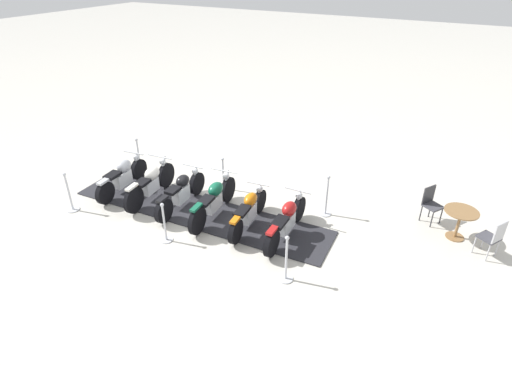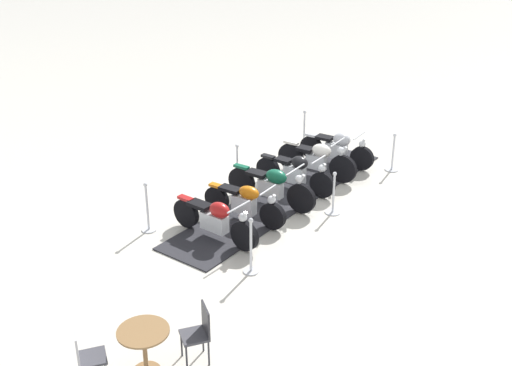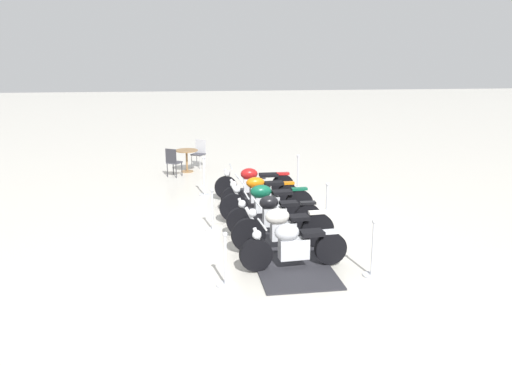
# 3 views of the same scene
# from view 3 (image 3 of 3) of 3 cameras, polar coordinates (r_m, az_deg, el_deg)

# --- Properties ---
(ground_plane) EXTENTS (80.00, 80.00, 0.00)m
(ground_plane) POSITION_cam_3_polar(r_m,az_deg,el_deg) (12.97, 1.52, -4.63)
(ground_plane) COLOR beige
(display_platform) EXTENTS (7.27, 1.77, 0.03)m
(display_platform) POSITION_cam_3_polar(r_m,az_deg,el_deg) (12.96, 1.52, -4.56)
(display_platform) COLOR #28282D
(display_platform) RESTS_ON ground_plane
(motorcycle_maroon) EXTENTS (0.68, 2.24, 0.94)m
(motorcycle_maroon) POSITION_cam_3_polar(r_m,az_deg,el_deg) (15.20, -0.27, 0.08)
(motorcycle_maroon) COLOR black
(motorcycle_maroon) RESTS_ON display_platform
(motorcycle_copper) EXTENTS (0.61, 2.09, 0.89)m
(motorcycle_copper) POSITION_cam_3_polar(r_m,az_deg,el_deg) (14.24, 0.34, -0.94)
(motorcycle_copper) COLOR black
(motorcycle_copper) RESTS_ON display_platform
(motorcycle_forest) EXTENTS (0.77, 2.34, 1.02)m
(motorcycle_forest) POSITION_cam_3_polar(r_m,az_deg,el_deg) (13.28, 1.00, -1.85)
(motorcycle_forest) COLOR black
(motorcycle_forest) RESTS_ON display_platform
(motorcycle_black) EXTENTS (0.63, 2.20, 0.94)m
(motorcycle_black) POSITION_cam_3_polar(r_m,az_deg,el_deg) (12.34, 1.81, -3.27)
(motorcycle_black) COLOR black
(motorcycle_black) RESTS_ON display_platform
(motorcycle_cream) EXTENTS (0.76, 2.21, 1.05)m
(motorcycle_cream) POSITION_cam_3_polar(r_m,az_deg,el_deg) (11.39, 2.71, -4.57)
(motorcycle_cream) COLOR black
(motorcycle_cream) RESTS_ON display_platform
(motorcycle_chrome) EXTENTS (0.69, 2.13, 0.93)m
(motorcycle_chrome) POSITION_cam_3_polar(r_m,az_deg,el_deg) (10.48, 3.82, -6.48)
(motorcycle_chrome) COLOR black
(motorcycle_chrome) RESTS_ON display_platform
(stanchion_right_mid) EXTENTS (0.35, 0.35, 1.01)m
(stanchion_right_mid) POSITION_cam_3_polar(r_m,az_deg,el_deg) (12.71, -4.58, -3.65)
(stanchion_right_mid) COLOR silver
(stanchion_right_mid) RESTS_ON ground_plane
(stanchion_left_mid) EXTENTS (0.30, 0.30, 1.04)m
(stanchion_left_mid) POSITION_cam_3_polar(r_m,az_deg,el_deg) (13.16, 7.42, -2.82)
(stanchion_left_mid) COLOR silver
(stanchion_left_mid) RESTS_ON ground_plane
(stanchion_left_front) EXTENTS (0.32, 0.32, 1.12)m
(stanchion_left_front) POSITION_cam_3_polar(r_m,az_deg,el_deg) (16.02, 4.40, 0.38)
(stanchion_left_front) COLOR silver
(stanchion_left_front) RESTS_ON ground_plane
(stanchion_left_rear) EXTENTS (0.34, 0.34, 1.11)m
(stanchion_left_rear) POSITION_cam_3_polar(r_m,az_deg,el_deg) (10.43, 12.11, -7.72)
(stanchion_left_rear) COLOR silver
(stanchion_left_rear) RESTS_ON ground_plane
(stanchion_right_front) EXTENTS (0.30, 0.30, 1.15)m
(stanchion_right_front) POSITION_cam_3_polar(r_m,az_deg,el_deg) (15.62, -5.44, 0.13)
(stanchion_right_front) COLOR silver
(stanchion_right_front) RESTS_ON ground_plane
(stanchion_right_rear) EXTENTS (0.35, 0.35, 1.02)m
(stanchion_right_rear) POSITION_cam_3_polar(r_m,az_deg,el_deg) (9.84, -3.21, -9.06)
(stanchion_right_rear) COLOR silver
(stanchion_right_rear) RESTS_ON ground_plane
(cafe_table) EXTENTS (0.77, 0.77, 0.75)m
(cafe_table) POSITION_cam_3_polar(r_m,az_deg,el_deg) (18.61, -7.28, 2.88)
(cafe_table) COLOR olive
(cafe_table) RESTS_ON ground_plane
(cafe_chair_near_table) EXTENTS (0.55, 0.55, 0.97)m
(cafe_chair_near_table) POSITION_cam_3_polar(r_m,az_deg,el_deg) (19.31, -5.97, 3.28)
(cafe_chair_near_table) COLOR #B7B7BC
(cafe_chair_near_table) RESTS_ON ground_plane
(cafe_chair_across_table) EXTENTS (0.55, 0.55, 0.95)m
(cafe_chair_across_table) POSITION_cam_3_polar(r_m,az_deg,el_deg) (17.94, -8.69, 2.33)
(cafe_chair_across_table) COLOR #2D2D33
(cafe_chair_across_table) RESTS_ON ground_plane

